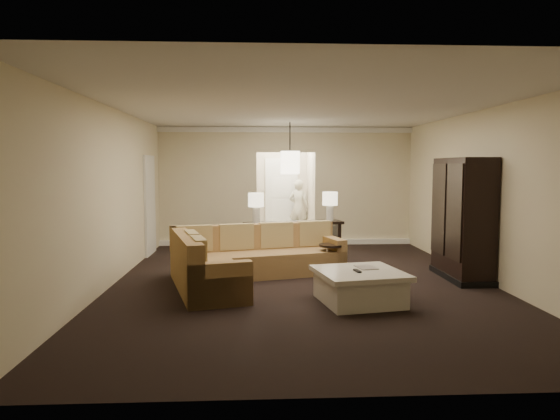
{
  "coord_description": "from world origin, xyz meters",
  "views": [
    {
      "loc": [
        -0.75,
        -7.86,
        1.87
      ],
      "look_at": [
        -0.29,
        1.2,
        1.07
      ],
      "focal_mm": 32.0,
      "sensor_mm": 36.0,
      "label": 1
    }
  ],
  "objects": [
    {
      "name": "coffee_table",
      "position": [
        0.68,
        -1.2,
        0.23
      ],
      "size": [
        1.3,
        1.3,
        0.47
      ],
      "rotation": [
        0.0,
        0.0,
        0.18
      ],
      "color": "beige",
      "rests_on": "ground"
    },
    {
      "name": "person",
      "position": [
        0.45,
        5.6,
        0.84
      ],
      "size": [
        0.72,
        0.62,
        1.68
      ],
      "primitive_type": "imported",
      "rotation": [
        0.0,
        0.0,
        2.71
      ],
      "color": "beige",
      "rests_on": "ground"
    },
    {
      "name": "ceiling",
      "position": [
        0.0,
        0.0,
        2.8
      ],
      "size": [
        6.0,
        8.0,
        0.02
      ],
      "primitive_type": "cube",
      "color": "silver",
      "rests_on": "wall_back"
    },
    {
      "name": "wall_back",
      "position": [
        0.0,
        4.0,
        1.4
      ],
      "size": [
        6.0,
        0.04,
        2.8
      ],
      "primitive_type": "cube",
      "color": "beige",
      "rests_on": "ground"
    },
    {
      "name": "baseboard",
      "position": [
        0.0,
        3.95,
        0.06
      ],
      "size": [
        6.0,
        0.1,
        0.12
      ],
      "primitive_type": "cube",
      "color": "white",
      "rests_on": "ground"
    },
    {
      "name": "sectional_sofa",
      "position": [
        -0.93,
        0.2,
        0.35
      ],
      "size": [
        3.06,
        2.91,
        0.87
      ],
      "rotation": [
        0.0,
        0.0,
        0.26
      ],
      "color": "brown",
      "rests_on": "ground"
    },
    {
      "name": "table_lamp_left",
      "position": [
        -0.72,
        1.84,
        1.16
      ],
      "size": [
        0.31,
        0.31,
        0.59
      ],
      "color": "silver",
      "rests_on": "console_table"
    },
    {
      "name": "ground",
      "position": [
        0.0,
        0.0,
        0.0
      ],
      "size": [
        8.0,
        8.0,
        0.0
      ],
      "primitive_type": "plane",
      "color": "black",
      "rests_on": "ground"
    },
    {
      "name": "foyer",
      "position": [
        0.0,
        5.34,
        1.3
      ],
      "size": [
        1.44,
        2.02,
        2.8
      ],
      "color": "beige",
      "rests_on": "ground"
    },
    {
      "name": "side_door",
      "position": [
        -2.97,
        2.8,
        1.05
      ],
      "size": [
        0.05,
        0.9,
        2.1
      ],
      "primitive_type": "cube",
      "color": "white",
      "rests_on": "ground"
    },
    {
      "name": "wall_right",
      "position": [
        3.0,
        0.0,
        1.4
      ],
      "size": [
        0.04,
        8.0,
        2.8
      ],
      "primitive_type": "cube",
      "color": "beige",
      "rests_on": "ground"
    },
    {
      "name": "console_table",
      "position": [
        0.03,
        2.0,
        0.46
      ],
      "size": [
        2.04,
        0.86,
        0.77
      ],
      "rotation": [
        0.0,
        0.0,
        0.21
      ],
      "color": "black",
      "rests_on": "ground"
    },
    {
      "name": "wall_front",
      "position": [
        0.0,
        -4.0,
        1.4
      ],
      "size": [
        6.0,
        0.04,
        2.8
      ],
      "primitive_type": "cube",
      "color": "beige",
      "rests_on": "ground"
    },
    {
      "name": "pendant_light",
      "position": [
        0.0,
        2.7,
        1.95
      ],
      "size": [
        0.38,
        0.38,
        1.09
      ],
      "color": "black",
      "rests_on": "ceiling"
    },
    {
      "name": "table_lamp_right",
      "position": [
        0.78,
        2.16,
        1.16
      ],
      "size": [
        0.31,
        0.31,
        0.59
      ],
      "color": "silver",
      "rests_on": "console_table"
    },
    {
      "name": "crown_molding",
      "position": [
        0.0,
        3.95,
        2.73
      ],
      "size": [
        6.0,
        0.1,
        0.12
      ],
      "primitive_type": "cube",
      "color": "white",
      "rests_on": "wall_back"
    },
    {
      "name": "drink_table",
      "position": [
        0.57,
        0.65,
        0.37
      ],
      "size": [
        0.42,
        0.42,
        0.52
      ],
      "rotation": [
        0.0,
        0.0,
        -0.03
      ],
      "color": "black",
      "rests_on": "ground"
    },
    {
      "name": "armoire",
      "position": [
        2.69,
        0.18,
        0.96
      ],
      "size": [
        0.6,
        1.4,
        2.01
      ],
      "color": "black",
      "rests_on": "ground"
    },
    {
      "name": "wall_left",
      "position": [
        -3.0,
        0.0,
        1.4
      ],
      "size": [
        0.04,
        8.0,
        2.8
      ],
      "primitive_type": "cube",
      "color": "beige",
      "rests_on": "ground"
    }
  ]
}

